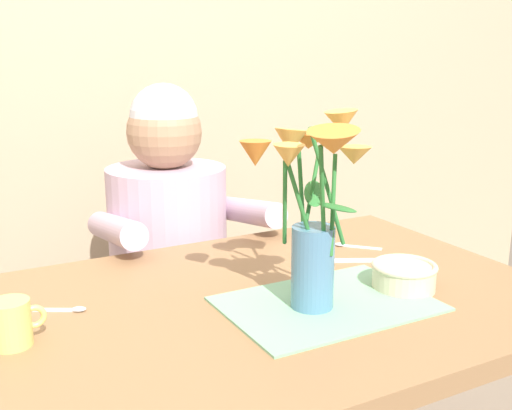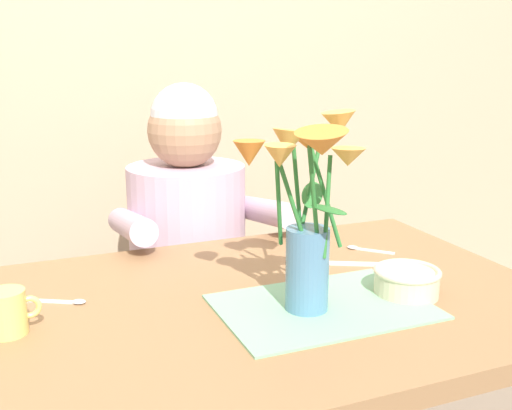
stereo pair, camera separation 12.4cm
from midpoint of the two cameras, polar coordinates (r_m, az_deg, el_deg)
The scene contains 10 objects.
wood_panel_backdrop at distance 2.15m, azimuth -15.47°, elevation 14.40°, with size 4.00×0.10×2.50m, color tan.
dining_table at distance 1.29m, azimuth -2.53°, elevation -12.63°, with size 1.20×0.80×0.74m.
seated_person at distance 1.86m, azimuth -9.83°, elevation -6.85°, with size 0.45×0.47×1.14m.
striped_placemat at distance 1.22m, azimuth 3.65°, elevation -9.14°, with size 0.40×0.28×0.01m, color #7AB289.
flower_vase at distance 1.14m, azimuth 2.12°, elevation 0.38°, with size 0.25×0.29×0.38m.
ceramic_bowl at distance 1.31m, azimuth 10.86°, elevation -6.41°, with size 0.14×0.14×0.06m.
dinner_knife at distance 1.47m, azimuth 7.25°, elevation -5.13°, with size 0.19×0.02×0.01m, color silver.
coffee_cup at distance 1.15m, azimuth -24.58°, elevation -9.94°, with size 0.09×0.07×0.08m.
spoon_0 at distance 1.27m, azimuth -19.94°, elevation -9.10°, with size 0.11×0.07×0.01m.
spoon_1 at distance 1.57m, azimuth 6.46°, elevation -3.79°, with size 0.09×0.10×0.01m.
Camera 1 is at (-0.55, -1.01, 1.23)m, focal length 43.38 mm.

